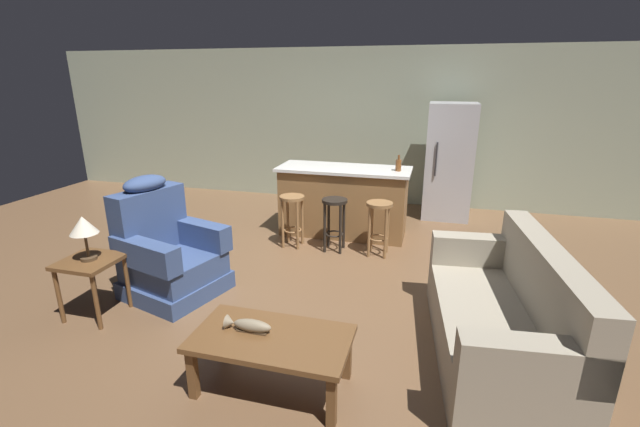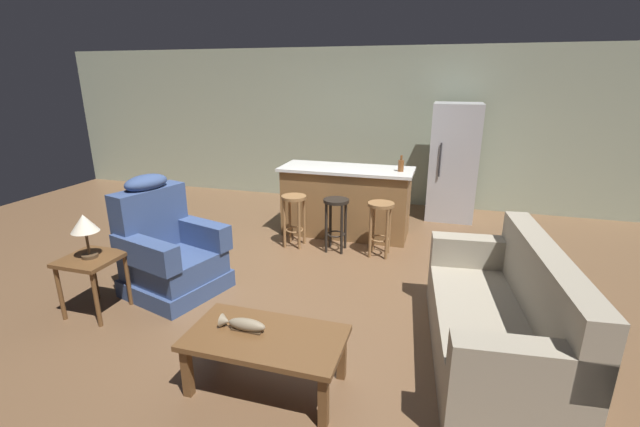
{
  "view_description": "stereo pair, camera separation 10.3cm",
  "coord_description": "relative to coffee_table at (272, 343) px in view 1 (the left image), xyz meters",
  "views": [
    {
      "loc": [
        1.18,
        -4.24,
        2.13
      ],
      "look_at": [
        0.06,
        -0.1,
        0.75
      ],
      "focal_mm": 24.0,
      "sensor_mm": 36.0,
      "label": 1
    },
    {
      "loc": [
        1.28,
        -4.22,
        2.13
      ],
      "look_at": [
        0.06,
        -0.1,
        0.75
      ],
      "focal_mm": 24.0,
      "sensor_mm": 36.0,
      "label": 2
    }
  ],
  "objects": [
    {
      "name": "table_lamp",
      "position": [
        -1.94,
        0.49,
        0.5
      ],
      "size": [
        0.24,
        0.24,
        0.41
      ],
      "color": "#4C3823",
      "rests_on": "end_table"
    },
    {
      "name": "bar_stool_left",
      "position": [
        -0.73,
        2.59,
        0.11
      ],
      "size": [
        0.32,
        0.32,
        0.68
      ],
      "color": "olive",
      "rests_on": "ground_plane"
    },
    {
      "name": "ground_plane",
      "position": [
        -0.19,
        1.87,
        -0.36
      ],
      "size": [
        12.0,
        12.0,
        0.0
      ],
      "color": "brown"
    },
    {
      "name": "recliner_near_lamp",
      "position": [
        -1.55,
        1.08,
        0.06
      ],
      "size": [
        1.04,
        1.04,
        1.2
      ],
      "rotation": [
        0.0,
        0.0,
        -0.28
      ],
      "color": "#384C7A",
      "rests_on": "ground_plane"
    },
    {
      "name": "back_wall",
      "position": [
        -0.19,
        4.99,
        0.94
      ],
      "size": [
        12.0,
        0.05,
        2.6
      ],
      "color": "#9EA88E",
      "rests_on": "ground_plane"
    },
    {
      "name": "refrigerator",
      "position": [
        1.2,
        4.42,
        0.52
      ],
      "size": [
        0.7,
        0.69,
        1.76
      ],
      "color": "#B7B7BC",
      "rests_on": "ground_plane"
    },
    {
      "name": "couch",
      "position": [
        1.61,
        0.8,
        -0.02
      ],
      "size": [
        1.03,
        1.98,
        0.94
      ],
      "rotation": [
        0.0,
        0.0,
        3.25
      ],
      "color": "#9E937F",
      "rests_on": "ground_plane"
    },
    {
      "name": "end_table",
      "position": [
        -1.94,
        0.49,
        0.1
      ],
      "size": [
        0.48,
        0.48,
        0.56
      ],
      "color": "brown",
      "rests_on": "ground_plane"
    },
    {
      "name": "bar_stool_right",
      "position": [
        0.39,
        2.59,
        0.11
      ],
      "size": [
        0.32,
        0.32,
        0.68
      ],
      "color": "olive",
      "rests_on": "ground_plane"
    },
    {
      "name": "bottle_tall_green",
      "position": [
        0.54,
        3.19,
        0.67
      ],
      "size": [
        0.08,
        0.08,
        0.21
      ],
      "color": "brown",
      "rests_on": "kitchen_island"
    },
    {
      "name": "kitchen_island",
      "position": [
        -0.19,
        3.22,
        0.11
      ],
      "size": [
        1.8,
        0.7,
        0.95
      ],
      "color": "olive",
      "rests_on": "ground_plane"
    },
    {
      "name": "bar_stool_middle",
      "position": [
        -0.17,
        2.59,
        0.11
      ],
      "size": [
        0.32,
        0.32,
        0.68
      ],
      "color": "black",
      "rests_on": "ground_plane"
    },
    {
      "name": "fish_figurine",
      "position": [
        -0.18,
        0.02,
        0.1
      ],
      "size": [
        0.34,
        0.1,
        0.1
      ],
      "color": "#4C3823",
      "rests_on": "coffee_table"
    },
    {
      "name": "coffee_table",
      "position": [
        0.0,
        0.0,
        0.0
      ],
      "size": [
        1.1,
        0.6,
        0.42
      ],
      "color": "brown",
      "rests_on": "ground_plane"
    }
  ]
}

